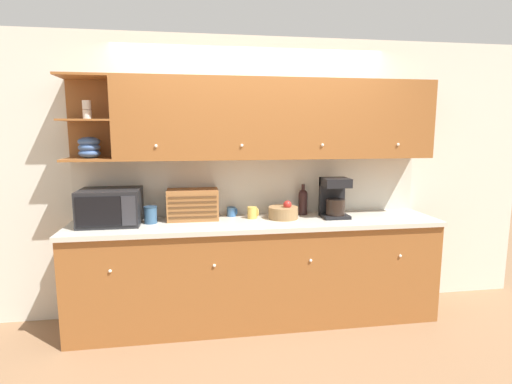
{
  "coord_description": "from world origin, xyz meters",
  "views": [
    {
      "loc": [
        -0.56,
        -3.75,
        1.75
      ],
      "look_at": [
        0.0,
        -0.21,
        1.19
      ],
      "focal_mm": 28.0,
      "sensor_mm": 36.0,
      "label": 1
    }
  ],
  "objects_px": {
    "mug": "(232,212)",
    "fruit_basket": "(283,212)",
    "storage_canister": "(151,215)",
    "coffee_maker": "(334,197)",
    "mug_blue_second": "(253,213)",
    "wine_bottle": "(303,201)",
    "microwave": "(111,207)",
    "bread_box": "(193,204)"
  },
  "relations": [
    {
      "from": "bread_box",
      "to": "fruit_basket",
      "type": "height_order",
      "value": "bread_box"
    },
    {
      "from": "mug_blue_second",
      "to": "wine_bottle",
      "type": "distance_m",
      "value": 0.52
    },
    {
      "from": "storage_canister",
      "to": "fruit_basket",
      "type": "height_order",
      "value": "fruit_basket"
    },
    {
      "from": "bread_box",
      "to": "mug_blue_second",
      "type": "bearing_deg",
      "value": -4.67
    },
    {
      "from": "bread_box",
      "to": "coffee_maker",
      "type": "height_order",
      "value": "coffee_maker"
    },
    {
      "from": "storage_canister",
      "to": "mug",
      "type": "height_order",
      "value": "storage_canister"
    },
    {
      "from": "mug",
      "to": "storage_canister",
      "type": "bearing_deg",
      "value": -166.29
    },
    {
      "from": "storage_canister",
      "to": "bread_box",
      "type": "height_order",
      "value": "bread_box"
    },
    {
      "from": "mug_blue_second",
      "to": "coffee_maker",
      "type": "distance_m",
      "value": 0.77
    },
    {
      "from": "bread_box",
      "to": "mug_blue_second",
      "type": "xyz_separation_m",
      "value": [
        0.54,
        -0.04,
        -0.08
      ]
    },
    {
      "from": "storage_canister",
      "to": "bread_box",
      "type": "bearing_deg",
      "value": 14.91
    },
    {
      "from": "microwave",
      "to": "fruit_basket",
      "type": "bearing_deg",
      "value": -0.22
    },
    {
      "from": "bread_box",
      "to": "mug",
      "type": "distance_m",
      "value": 0.38
    },
    {
      "from": "microwave",
      "to": "bread_box",
      "type": "height_order",
      "value": "microwave"
    },
    {
      "from": "microwave",
      "to": "wine_bottle",
      "type": "distance_m",
      "value": 1.75
    },
    {
      "from": "microwave",
      "to": "bread_box",
      "type": "bearing_deg",
      "value": 7.03
    },
    {
      "from": "bread_box",
      "to": "mug_blue_second",
      "type": "relative_size",
      "value": 4.27
    },
    {
      "from": "microwave",
      "to": "fruit_basket",
      "type": "xyz_separation_m",
      "value": [
        1.52,
        -0.01,
        -0.09
      ]
    },
    {
      "from": "bread_box",
      "to": "wine_bottle",
      "type": "distance_m",
      "value": 1.05
    },
    {
      "from": "bread_box",
      "to": "fruit_basket",
      "type": "distance_m",
      "value": 0.83
    },
    {
      "from": "fruit_basket",
      "to": "wine_bottle",
      "type": "xyz_separation_m",
      "value": [
        0.23,
        0.15,
        0.08
      ]
    },
    {
      "from": "mug_blue_second",
      "to": "storage_canister",
      "type": "bearing_deg",
      "value": -176.66
    },
    {
      "from": "fruit_basket",
      "to": "mug_blue_second",
      "type": "bearing_deg",
      "value": 170.33
    },
    {
      "from": "mug",
      "to": "fruit_basket",
      "type": "relative_size",
      "value": 0.35
    },
    {
      "from": "coffee_maker",
      "to": "microwave",
      "type": "bearing_deg",
      "value": 179.46
    },
    {
      "from": "microwave",
      "to": "mug_blue_second",
      "type": "bearing_deg",
      "value": 1.93
    },
    {
      "from": "mug",
      "to": "coffee_maker",
      "type": "bearing_deg",
      "value": -11.12
    },
    {
      "from": "microwave",
      "to": "mug",
      "type": "xyz_separation_m",
      "value": [
        1.06,
        0.17,
        -0.11
      ]
    },
    {
      "from": "storage_canister",
      "to": "wine_bottle",
      "type": "relative_size",
      "value": 0.51
    },
    {
      "from": "mug",
      "to": "wine_bottle",
      "type": "height_order",
      "value": "wine_bottle"
    },
    {
      "from": "fruit_basket",
      "to": "wine_bottle",
      "type": "bearing_deg",
      "value": 33.54
    },
    {
      "from": "microwave",
      "to": "wine_bottle",
      "type": "relative_size",
      "value": 1.71
    },
    {
      "from": "microwave",
      "to": "mug",
      "type": "bearing_deg",
      "value": 8.91
    },
    {
      "from": "mug",
      "to": "coffee_maker",
      "type": "xyz_separation_m",
      "value": [
        0.94,
        -0.18,
        0.14
      ]
    },
    {
      "from": "storage_canister",
      "to": "mug",
      "type": "relative_size",
      "value": 1.56
    },
    {
      "from": "mug",
      "to": "coffee_maker",
      "type": "height_order",
      "value": "coffee_maker"
    },
    {
      "from": "coffee_maker",
      "to": "fruit_basket",
      "type": "bearing_deg",
      "value": 178.46
    },
    {
      "from": "storage_canister",
      "to": "coffee_maker",
      "type": "height_order",
      "value": "coffee_maker"
    },
    {
      "from": "bread_box",
      "to": "wine_bottle",
      "type": "xyz_separation_m",
      "value": [
        1.05,
        0.06,
        -0.0
      ]
    },
    {
      "from": "storage_canister",
      "to": "coffee_maker",
      "type": "xyz_separation_m",
      "value": [
        1.66,
        -0.01,
        0.11
      ]
    },
    {
      "from": "storage_canister",
      "to": "microwave",
      "type": "bearing_deg",
      "value": 178.06
    },
    {
      "from": "storage_canister",
      "to": "wine_bottle",
      "type": "height_order",
      "value": "wine_bottle"
    }
  ]
}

